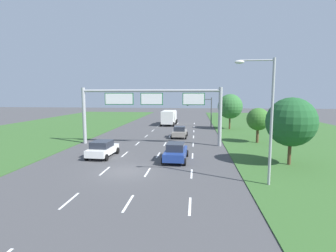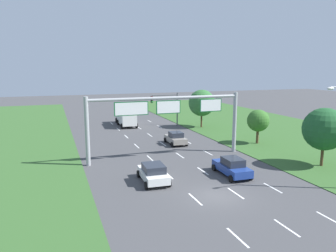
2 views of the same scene
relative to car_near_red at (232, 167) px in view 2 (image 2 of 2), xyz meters
name	(u,v)px [view 2 (image 2 of 2)]	position (x,y,z in m)	size (l,w,h in m)	color
ground_plane	(216,196)	(-3.70, -3.95, -0.83)	(200.00, 200.00, 0.00)	#424244
grass_verge_right	(327,146)	(17.30, 6.05, -0.80)	(24.00, 120.00, 0.06)	#335B28
lane_dashes_inner_left	(159,166)	(-5.45, 5.05, -0.82)	(0.14, 56.40, 0.01)	white
lane_dashes_inner_right	(190,162)	(-1.95, 5.05, -0.82)	(0.14, 56.40, 0.01)	white
lane_dashes_slip	(220,159)	(1.55, 5.05, -0.82)	(0.14, 56.40, 0.01)	white
car_near_red	(232,167)	(0.00, 0.00, 0.00)	(2.27, 4.55, 1.69)	navy
car_lead_silver	(176,138)	(-0.44, 13.30, -0.03)	(2.23, 3.99, 1.62)	gray
car_mid_lane	(153,173)	(-7.33, 0.73, 0.00)	(2.34, 4.28, 1.62)	white
box_truck	(126,116)	(-3.51, 29.03, 0.79)	(2.89, 7.57, 2.93)	silver
sign_gantry	(167,113)	(-3.68, 7.55, 4.13)	(17.24, 0.44, 7.00)	#9EA0A5
traffic_light_mast	(166,103)	(2.83, 26.20, 3.04)	(4.76, 0.49, 5.60)	#47494F
roadside_tree_near	(324,129)	(9.98, -0.55, 2.98)	(4.22, 4.22, 5.92)	#513823
roadside_tree_mid	(258,121)	(9.65, 9.99, 2.22)	(2.85, 2.85, 4.48)	#513823
roadside_tree_far	(202,103)	(7.82, 23.03, 3.25)	(4.32, 4.32, 6.24)	#513823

